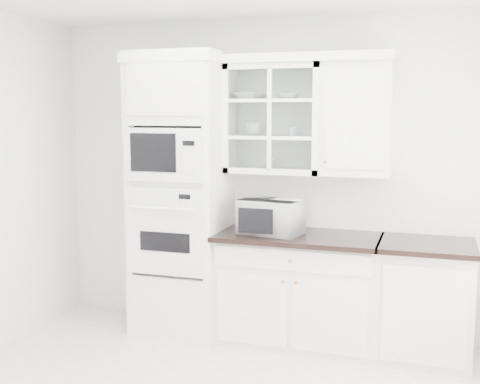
% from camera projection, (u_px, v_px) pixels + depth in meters
% --- Properties ---
extents(room_shell, '(4.00, 3.50, 2.70)m').
position_uv_depth(room_shell, '(225.00, 132.00, 3.92)').
color(room_shell, white).
rests_on(room_shell, ground).
extents(oven_column, '(0.76, 0.68, 2.40)m').
position_uv_depth(oven_column, '(181.00, 195.00, 5.16)').
color(oven_column, white).
rests_on(oven_column, ground).
extents(base_cabinet_run, '(1.32, 0.67, 0.92)m').
position_uv_depth(base_cabinet_run, '(298.00, 288.00, 4.97)').
color(base_cabinet_run, white).
rests_on(base_cabinet_run, ground).
extents(extra_base_cabinet, '(0.72, 0.67, 0.92)m').
position_uv_depth(extra_base_cabinet, '(425.00, 300.00, 4.66)').
color(extra_base_cabinet, white).
rests_on(extra_base_cabinet, ground).
extents(upper_cabinet_glass, '(0.80, 0.33, 0.90)m').
position_uv_depth(upper_cabinet_glass, '(275.00, 119.00, 4.99)').
color(upper_cabinet_glass, white).
rests_on(upper_cabinet_glass, room_shell).
extents(upper_cabinet_solid, '(0.55, 0.33, 0.90)m').
position_uv_depth(upper_cabinet_solid, '(357.00, 119.00, 4.78)').
color(upper_cabinet_solid, white).
rests_on(upper_cabinet_solid, room_shell).
extents(crown_molding, '(2.14, 0.38, 0.07)m').
position_uv_depth(crown_molding, '(262.00, 60.00, 4.93)').
color(crown_molding, white).
rests_on(crown_molding, room_shell).
extents(countertop_microwave, '(0.55, 0.48, 0.28)m').
position_uv_depth(countertop_microwave, '(272.00, 216.00, 4.91)').
color(countertop_microwave, white).
rests_on(countertop_microwave, base_cabinet_run).
extents(bowl_a, '(0.28, 0.28, 0.06)m').
position_uv_depth(bowl_a, '(249.00, 96.00, 5.01)').
color(bowl_a, white).
rests_on(bowl_a, upper_cabinet_glass).
extents(bowl_b, '(0.21, 0.21, 0.05)m').
position_uv_depth(bowl_b, '(288.00, 96.00, 4.93)').
color(bowl_b, white).
rests_on(bowl_b, upper_cabinet_glass).
extents(cup_a, '(0.17, 0.17, 0.11)m').
position_uv_depth(cup_a, '(254.00, 129.00, 5.07)').
color(cup_a, white).
rests_on(cup_a, upper_cabinet_glass).
extents(cup_b, '(0.09, 0.09, 0.08)m').
position_uv_depth(cup_b, '(292.00, 131.00, 4.94)').
color(cup_b, white).
rests_on(cup_b, upper_cabinet_glass).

